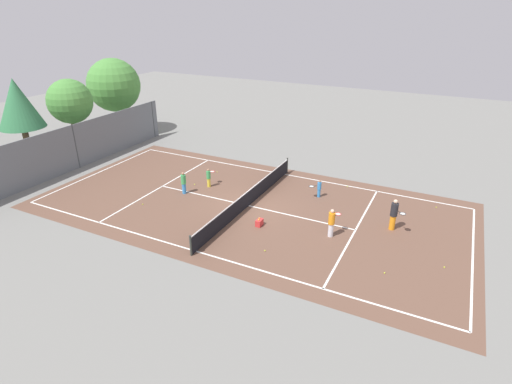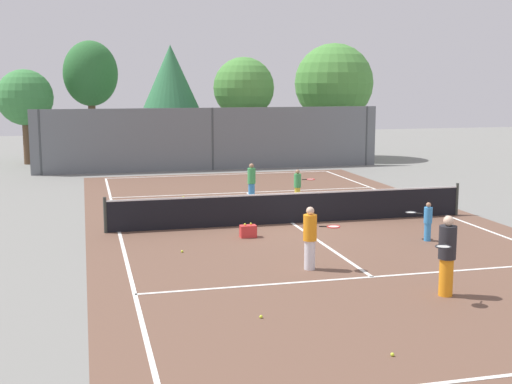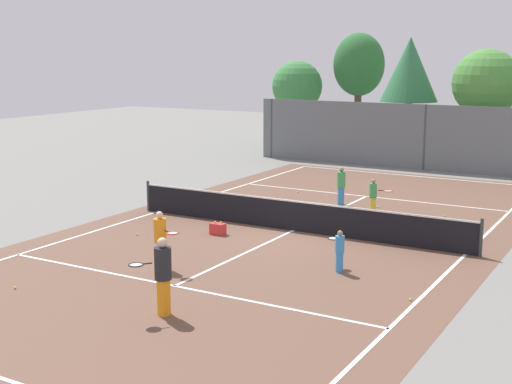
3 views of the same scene
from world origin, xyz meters
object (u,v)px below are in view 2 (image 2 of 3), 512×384
(player_2, at_px, (311,237))
(player_3, at_px, (427,221))
(player_0, at_px, (252,182))
(tennis_ball_3, at_px, (183,197))
(tennis_ball_5, at_px, (285,198))
(tennis_ball_2, at_px, (261,317))
(tennis_ball_0, at_px, (182,251))
(player_4, at_px, (298,185))
(tennis_ball_8, at_px, (249,237))
(tennis_ball_4, at_px, (348,196))
(tennis_ball_6, at_px, (428,211))
(player_1, at_px, (447,255))
(ball_crate, at_px, (248,231))
(tennis_ball_7, at_px, (392,355))

(player_2, distance_m, player_3, 4.71)
(player_0, distance_m, tennis_ball_3, 2.85)
(player_2, xyz_separation_m, tennis_ball_5, (2.32, 10.02, -0.77))
(tennis_ball_2, xyz_separation_m, tennis_ball_5, (4.36, 13.15, 0.00))
(player_2, relative_size, tennis_ball_5, 23.53)
(player_0, relative_size, tennis_ball_0, 21.83)
(tennis_ball_3, bearing_deg, player_2, -82.17)
(player_0, bearing_deg, tennis_ball_5, 7.50)
(tennis_ball_3, bearing_deg, player_4, -27.30)
(tennis_ball_8, bearing_deg, tennis_ball_4, 48.05)
(player_4, xyz_separation_m, tennis_ball_4, (2.33, 0.82, -0.62))
(tennis_ball_3, xyz_separation_m, tennis_ball_6, (7.91, -5.02, 0.00))
(player_1, xyz_separation_m, tennis_ball_2, (-4.19, -0.42, -0.87))
(tennis_ball_8, bearing_deg, tennis_ball_5, 64.89)
(tennis_ball_0, distance_m, tennis_ball_5, 9.17)
(tennis_ball_2, bearing_deg, ball_crate, 78.61)
(player_4, height_order, tennis_ball_2, player_4)
(player_0, height_order, player_3, player_0)
(player_4, height_order, tennis_ball_7, player_4)
(player_2, height_order, tennis_ball_8, player_2)
(ball_crate, bearing_deg, player_2, -80.08)
(ball_crate, bearing_deg, player_3, -18.99)
(player_2, height_order, tennis_ball_6, player_2)
(player_2, relative_size, player_4, 1.24)
(player_0, xyz_separation_m, tennis_ball_7, (-1.31, -15.31, -0.70))
(tennis_ball_0, relative_size, tennis_ball_6, 1.00)
(tennis_ball_2, height_order, tennis_ball_8, same)
(player_3, distance_m, tennis_ball_4, 7.79)
(ball_crate, relative_size, tennis_ball_3, 7.16)
(player_0, xyz_separation_m, tennis_ball_4, (3.94, -0.00, -0.70))
(player_2, xyz_separation_m, player_3, (4.21, 2.09, -0.21))
(ball_crate, bearing_deg, tennis_ball_0, -147.68)
(tennis_ball_0, bearing_deg, tennis_ball_2, -82.22)
(player_2, height_order, player_3, player_2)
(player_4, xyz_separation_m, tennis_ball_5, (-0.22, 1.01, -0.62))
(tennis_ball_8, bearing_deg, tennis_ball_0, -149.11)
(player_4, relative_size, tennis_ball_5, 19.04)
(tennis_ball_4, relative_size, tennis_ball_6, 1.00)
(tennis_ball_4, bearing_deg, player_4, -160.57)
(ball_crate, distance_m, tennis_ball_6, 7.42)
(player_0, bearing_deg, tennis_ball_0, -116.66)
(player_0, relative_size, tennis_ball_3, 21.83)
(player_3, distance_m, player_4, 7.12)
(tennis_ball_3, xyz_separation_m, tennis_ball_5, (3.85, -1.09, 0.00))
(player_1, relative_size, tennis_ball_2, 26.48)
(player_1, xyz_separation_m, ball_crate, (-2.80, 6.47, -0.72))
(tennis_ball_2, xyz_separation_m, tennis_ball_8, (1.40, 6.83, 0.00))
(tennis_ball_0, bearing_deg, player_3, -2.61)
(tennis_ball_0, bearing_deg, player_2, -40.73)
(ball_crate, xyz_separation_m, tennis_ball_6, (7.04, 2.32, -0.15))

